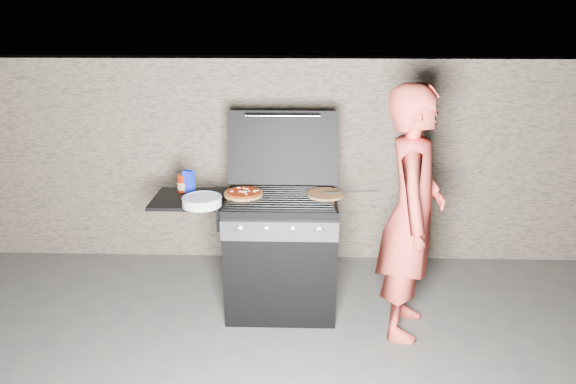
{
  "coord_description": "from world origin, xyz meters",
  "views": [
    {
      "loc": [
        0.15,
        -3.45,
        2.17
      ],
      "look_at": [
        0.05,
        0.0,
        0.95
      ],
      "focal_mm": 32.0,
      "sensor_mm": 36.0,
      "label": 1
    }
  ],
  "objects_px": {
    "gas_grill": "(248,254)",
    "pizza_topped": "(244,193)",
    "person": "(412,215)",
    "sauce_jar": "(183,183)"
  },
  "relations": [
    {
      "from": "sauce_jar",
      "to": "pizza_topped",
      "type": "bearing_deg",
      "value": -11.98
    },
    {
      "from": "pizza_topped",
      "to": "sauce_jar",
      "type": "bearing_deg",
      "value": 168.02
    },
    {
      "from": "person",
      "to": "gas_grill",
      "type": "bearing_deg",
      "value": 92.59
    },
    {
      "from": "person",
      "to": "pizza_topped",
      "type": "bearing_deg",
      "value": 91.17
    },
    {
      "from": "pizza_topped",
      "to": "sauce_jar",
      "type": "height_order",
      "value": "sauce_jar"
    },
    {
      "from": "gas_grill",
      "to": "person",
      "type": "relative_size",
      "value": 0.76
    },
    {
      "from": "gas_grill",
      "to": "person",
      "type": "xyz_separation_m",
      "value": [
        1.14,
        -0.23,
        0.42
      ]
    },
    {
      "from": "gas_grill",
      "to": "pizza_topped",
      "type": "xyz_separation_m",
      "value": [
        -0.02,
        0.03,
        0.47
      ]
    },
    {
      "from": "pizza_topped",
      "to": "sauce_jar",
      "type": "xyz_separation_m",
      "value": [
        -0.46,
        0.1,
        0.04
      ]
    },
    {
      "from": "gas_grill",
      "to": "pizza_topped",
      "type": "distance_m",
      "value": 0.47
    }
  ]
}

